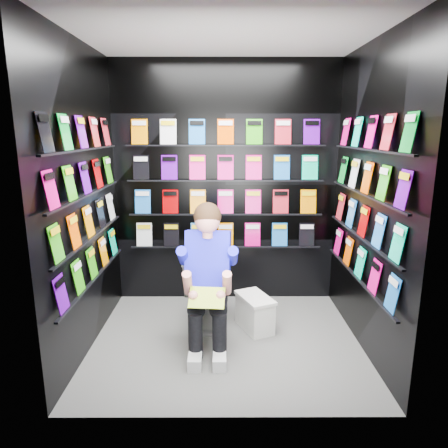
{
  "coord_description": "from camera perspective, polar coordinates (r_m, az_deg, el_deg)",
  "views": [
    {
      "loc": [
        -0.03,
        -3.3,
        1.87
      ],
      "look_at": [
        -0.02,
        0.15,
        1.06
      ],
      "focal_mm": 32.0,
      "sensor_mm": 36.0,
      "label": 1
    }
  ],
  "objects": [
    {
      "name": "floor",
      "position": [
        3.8,
        0.31,
        -16.33
      ],
      "size": [
        2.4,
        2.4,
        0.0
      ],
      "primitive_type": "plane",
      "color": "slate",
      "rests_on": "ground"
    },
    {
      "name": "ceiling",
      "position": [
        3.38,
        0.37,
        25.64
      ],
      "size": [
        2.4,
        2.4,
        0.0
      ],
      "primitive_type": "plane",
      "color": "white",
      "rests_on": "floor"
    },
    {
      "name": "wall_back",
      "position": [
        4.34,
        0.22,
        5.63
      ],
      "size": [
        2.4,
        0.04,
        2.6
      ],
      "primitive_type": "cube",
      "color": "black",
      "rests_on": "floor"
    },
    {
      "name": "wall_front",
      "position": [
        2.37,
        0.54,
        -0.7
      ],
      "size": [
        2.4,
        0.04,
        2.6
      ],
      "primitive_type": "cube",
      "color": "black",
      "rests_on": "floor"
    },
    {
      "name": "wall_left",
      "position": [
        3.55,
        -19.44,
        3.19
      ],
      "size": [
        0.04,
        2.0,
        2.6
      ],
      "primitive_type": "cube",
      "color": "black",
      "rests_on": "floor"
    },
    {
      "name": "wall_right",
      "position": [
        3.57,
        20.01,
        3.2
      ],
      "size": [
        0.04,
        2.0,
        2.6
      ],
      "primitive_type": "cube",
      "color": "black",
      "rests_on": "floor"
    },
    {
      "name": "comics_back",
      "position": [
        4.31,
        0.23,
        5.65
      ],
      "size": [
        2.1,
        0.06,
        1.37
      ],
      "primitive_type": null,
      "color": "red",
      "rests_on": "wall_back"
    },
    {
      "name": "comics_left",
      "position": [
        3.54,
        -18.99,
        3.28
      ],
      "size": [
        0.06,
        1.7,
        1.37
      ],
      "primitive_type": null,
      "color": "red",
      "rests_on": "wall_left"
    },
    {
      "name": "comics_right",
      "position": [
        3.56,
        19.56,
        3.29
      ],
      "size": [
        0.06,
        1.7,
        1.37
      ],
      "primitive_type": null,
      "color": "red",
      "rests_on": "wall_right"
    },
    {
      "name": "toilet",
      "position": [
        3.97,
        -2.02,
        -9.06
      ],
      "size": [
        0.48,
        0.78,
        0.73
      ],
      "primitive_type": "imported",
      "rotation": [
        0.0,
        0.0,
        3.06
      ],
      "color": "white",
      "rests_on": "floor"
    },
    {
      "name": "longbox",
      "position": [
        3.94,
        4.41,
        -12.7
      ],
      "size": [
        0.37,
        0.46,
        0.3
      ],
      "primitive_type": "cube",
      "rotation": [
        0.0,
        0.0,
        0.41
      ],
      "color": "silver",
      "rests_on": "floor"
    },
    {
      "name": "longbox_lid",
      "position": [
        3.87,
        4.45,
        -10.46
      ],
      "size": [
        0.39,
        0.49,
        0.03
      ],
      "primitive_type": "cube",
      "rotation": [
        0.0,
        0.0,
        0.41
      ],
      "color": "silver",
      "rests_on": "longbox"
    },
    {
      "name": "reader",
      "position": [
        3.47,
        -2.27,
        -5.29
      ],
      "size": [
        0.58,
        0.8,
        1.4
      ],
      "primitive_type": null,
      "rotation": [
        0.0,
        0.0,
        -0.08
      ],
      "color": "#2624C7",
      "rests_on": "toilet"
    },
    {
      "name": "held_comic",
      "position": [
        3.22,
        -2.47,
        -10.47
      ],
      "size": [
        0.3,
        0.19,
        0.12
      ],
      "primitive_type": "cube",
      "rotation": [
        -0.96,
        0.0,
        -0.08
      ],
      "color": "#239D1C",
      "rests_on": "reader"
    }
  ]
}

